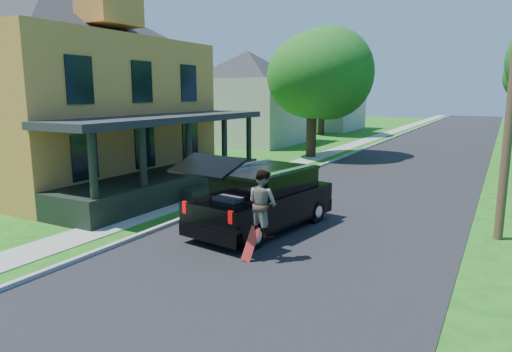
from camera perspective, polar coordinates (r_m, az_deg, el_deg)
The scene contains 13 objects.
ground at distance 9.92m, azimuth -2.05°, elevation -13.29°, with size 140.00×140.00×0.00m, color #1B5511.
street at distance 28.47m, azimuth 19.02°, elevation 1.77°, with size 8.00×120.00×0.02m, color black.
curb at distance 29.40m, azimuth 11.23°, elevation 2.39°, with size 0.15×120.00×0.12m, color #969591.
sidewalk at distance 29.90m, azimuth 8.39°, elevation 2.61°, with size 1.30×120.00×0.03m, color gray.
front_walk at distance 20.17m, azimuth -16.69°, elevation -1.45°, with size 6.50×1.20×0.03m, color gray.
main_house at distance 22.28m, azimuth -23.50°, elevation 11.96°, with size 15.56×15.56×10.10m.
neighbor_house_mid at distance 36.62m, azimuth -1.03°, elevation 10.70°, with size 12.78×12.78×8.30m.
neighbor_house_far at distance 51.13m, azimuth 8.06°, elevation 10.51°, with size 12.78×12.78×8.30m.
black_suv at distance 13.33m, azimuth 0.83°, elevation -2.90°, with size 2.70×5.40×2.41m.
skateboarder at distance 10.83m, azimuth 0.82°, elevation -3.40°, with size 0.95×0.84×1.61m.
skateboard at distance 10.97m, azimuth -0.66°, elevation -8.61°, with size 0.39×0.33×0.87m.
tree_left_mid at distance 28.78m, azimuth 7.02°, elevation 13.20°, with size 6.50×6.11×8.38m.
tree_left_far at distance 44.64m, azimuth 8.31°, elevation 13.42°, with size 7.17×6.96×9.93m.
Camera 1 is at (4.67, -7.80, 3.98)m, focal length 32.00 mm.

